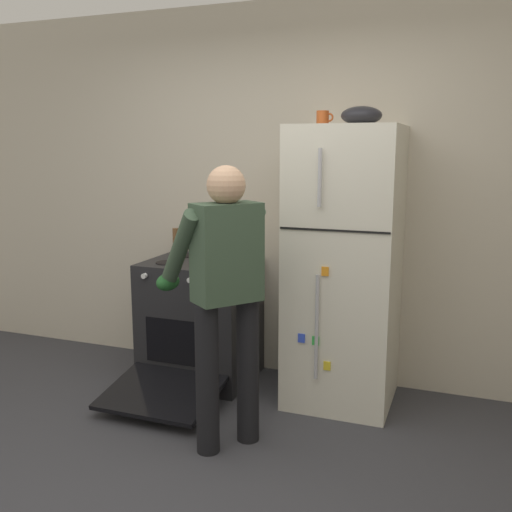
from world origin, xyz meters
TOP-DOWN VIEW (x-y plane):
  - kitchen_wall_back at (0.00, 1.95)m, footprint 6.00×0.10m
  - refrigerator at (0.48, 1.57)m, footprint 0.68×0.72m
  - stove_range at (-0.58, 1.55)m, footprint 0.76×1.20m
  - person_cook at (-0.02, 0.73)m, footprint 0.65×0.68m
  - red_pot at (-0.42, 1.52)m, footprint 0.35×0.25m
  - coffee_mug at (0.30, 1.62)m, footprint 0.11×0.08m
  - pepper_mill at (-0.88, 1.77)m, footprint 0.05×0.05m
  - mixing_bowl at (0.56, 1.57)m, footprint 0.25×0.25m

SIDE VIEW (x-z plane):
  - stove_range at x=-0.58m, z-range -0.01..0.88m
  - refrigerator at x=0.48m, z-range 0.00..1.83m
  - red_pot at x=-0.42m, z-range 0.89..1.01m
  - person_cook at x=-0.02m, z-range 0.15..1.75m
  - pepper_mill at x=-0.88m, z-range 0.89..1.08m
  - kitchen_wall_back at x=0.00m, z-range 0.00..2.70m
  - coffee_mug at x=0.30m, z-range 1.83..1.92m
  - mixing_bowl at x=0.56m, z-range 1.83..1.94m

